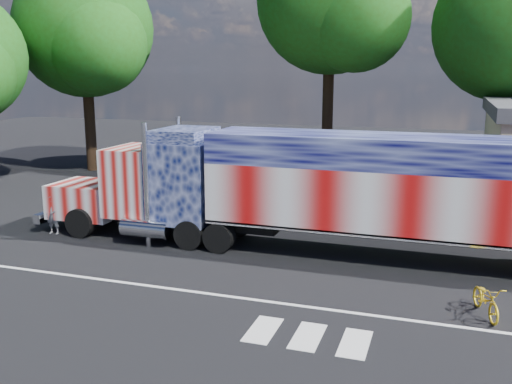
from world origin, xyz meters
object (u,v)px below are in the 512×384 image
(coach_bus, at_px, (280,167))
(woman, at_px, (53,214))
(semi_truck, at_px, (334,189))
(bicycle, at_px, (486,299))
(tree_nw_a, at_px, (86,29))
(tree_n_mid, at_px, (333,1))

(coach_bus, height_order, woman, coach_bus)
(semi_truck, xyz_separation_m, bicycle, (5.05, -4.06, -1.97))
(bicycle, xyz_separation_m, tree_nw_a, (-23.75, 16.56, 8.71))
(semi_truck, xyz_separation_m, woman, (-11.42, -1.10, -1.62))
(semi_truck, height_order, tree_n_mid, tree_n_mid)
(tree_n_mid, bearing_deg, woman, -113.71)
(tree_n_mid, relative_size, tree_nw_a, 1.14)
(semi_truck, bearing_deg, coach_bus, 117.96)
(semi_truck, distance_m, woman, 11.59)
(coach_bus, xyz_separation_m, woman, (-6.99, -9.45, -0.85))
(semi_truck, relative_size, coach_bus, 2.01)
(coach_bus, xyz_separation_m, tree_n_mid, (0.87, 8.46, 9.18))
(coach_bus, relative_size, woman, 6.76)
(woman, relative_size, tree_nw_a, 0.12)
(semi_truck, height_order, woman, semi_truck)
(woman, height_order, bicycle, woman)
(woman, height_order, tree_nw_a, tree_nw_a)
(tree_nw_a, bearing_deg, bicycle, -34.89)
(semi_truck, relative_size, woman, 13.56)
(semi_truck, xyz_separation_m, tree_nw_a, (-18.70, 12.50, 6.73))
(woman, xyz_separation_m, tree_n_mid, (7.86, 17.90, 10.03))
(woman, distance_m, tree_n_mid, 21.98)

